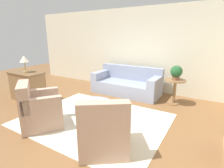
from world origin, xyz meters
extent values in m
plane|color=brown|center=(0.00, 0.00, 0.00)|extent=(16.00, 16.00, 0.00)
cube|color=beige|center=(0.00, 2.82, 1.40)|extent=(9.52, 0.12, 2.80)
cube|color=beige|center=(0.00, 0.00, 0.01)|extent=(3.18, 2.51, 0.01)
cube|color=#8E99B2|center=(-0.23, 2.08, 0.20)|extent=(2.21, 0.97, 0.41)
cube|color=#8E99B2|center=(-0.23, 2.46, 0.65)|extent=(2.21, 0.20, 0.48)
cube|color=#8E99B2|center=(-1.21, 2.06, 0.54)|extent=(0.24, 0.93, 0.26)
cube|color=#8E99B2|center=(0.76, 2.06, 0.54)|extent=(0.24, 0.93, 0.26)
cube|color=olive|center=(-0.23, 1.62, 0.03)|extent=(1.99, 0.05, 0.06)
cube|color=tan|center=(-0.78, -0.79, 0.23)|extent=(1.08, 1.08, 0.43)
cube|color=tan|center=(-0.96, -1.02, 0.71)|extent=(0.74, 0.61, 0.53)
cube|color=tan|center=(-0.52, -0.95, 0.59)|extent=(0.55, 0.68, 0.29)
cube|color=tan|center=(-1.03, -0.59, 0.59)|extent=(0.55, 0.68, 0.29)
cube|color=olive|center=(-0.57, -0.49, 0.04)|extent=(0.59, 0.45, 0.06)
cube|color=tan|center=(0.78, -0.79, 0.23)|extent=(1.08, 1.08, 0.43)
cube|color=tan|center=(0.96, -1.02, 0.71)|extent=(0.74, 0.61, 0.53)
cube|color=tan|center=(1.03, -0.59, 0.59)|extent=(0.55, 0.68, 0.29)
cube|color=tan|center=(0.52, -0.95, 0.59)|extent=(0.55, 0.68, 0.29)
cube|color=olive|center=(0.57, -0.49, 0.04)|extent=(0.59, 0.45, 0.06)
cylinder|color=#8E99B2|center=(-0.04, 0.05, 0.26)|extent=(0.86, 0.86, 0.27)
cylinder|color=olive|center=(-0.30, -0.20, 0.07)|extent=(0.05, 0.05, 0.12)
cylinder|color=olive|center=(0.21, -0.20, 0.07)|extent=(0.05, 0.05, 0.12)
cylinder|color=olive|center=(-0.30, 0.31, 0.07)|extent=(0.05, 0.05, 0.12)
cylinder|color=olive|center=(0.21, 0.31, 0.07)|extent=(0.05, 0.05, 0.12)
cylinder|color=olive|center=(1.34, 1.97, 0.69)|extent=(0.57, 0.57, 0.03)
cylinder|color=olive|center=(1.34, 1.97, 0.34)|extent=(0.08, 0.08, 0.67)
cylinder|color=olive|center=(1.34, 1.97, 0.01)|extent=(0.31, 0.31, 0.03)
cube|color=olive|center=(-2.51, 0.07, 0.42)|extent=(1.01, 0.54, 0.84)
cube|color=brown|center=(-2.51, 0.07, 0.83)|extent=(1.05, 0.58, 0.03)
cylinder|color=brown|center=(1.34, 1.97, 0.75)|extent=(0.20, 0.20, 0.10)
sphere|color=#23562D|center=(1.34, 1.97, 0.94)|extent=(0.32, 0.32, 0.32)
cylinder|color=tan|center=(-2.51, 0.07, 0.86)|extent=(0.15, 0.15, 0.03)
cylinder|color=tan|center=(-2.51, 0.07, 1.01)|extent=(0.03, 0.03, 0.27)
cone|color=beige|center=(-2.51, 0.07, 1.24)|extent=(0.27, 0.27, 0.19)
camera|label=1|loc=(2.25, -2.93, 1.88)|focal=28.00mm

